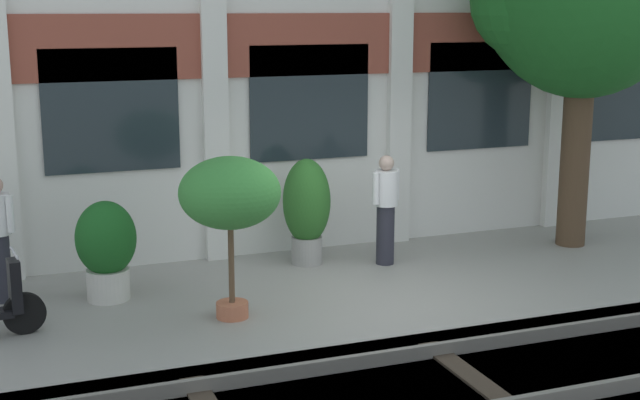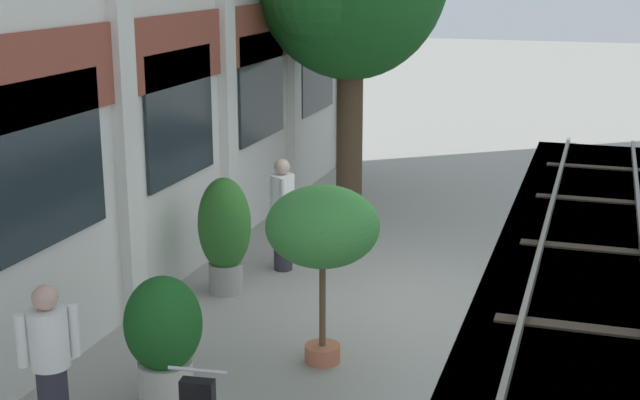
{
  "view_description": "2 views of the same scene",
  "coord_description": "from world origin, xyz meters",
  "px_view_note": "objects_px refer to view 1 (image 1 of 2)",
  "views": [
    {
      "loc": [
        -4.53,
        -9.77,
        3.65
      ],
      "look_at": [
        -0.08,
        2.02,
        0.9
      ],
      "focal_mm": 50.0,
      "sensor_mm": 36.0,
      "label": 1
    },
    {
      "loc": [
        -10.38,
        -2.6,
        4.19
      ],
      "look_at": [
        0.81,
        0.99,
        1.03
      ],
      "focal_mm": 50.0,
      "sensor_mm": 36.0,
      "label": 2
    }
  ],
  "objects_px": {
    "potted_plant_stone_basin": "(106,246)",
    "resident_by_doorway": "(386,206)",
    "potted_plant_tall_urn": "(230,196)",
    "potted_plant_glazed_jar": "(307,207)"
  },
  "relations": [
    {
      "from": "potted_plant_stone_basin",
      "to": "resident_by_doorway",
      "type": "height_order",
      "value": "resident_by_doorway"
    },
    {
      "from": "potted_plant_tall_urn",
      "to": "potted_plant_stone_basin",
      "type": "distance_m",
      "value": 1.94
    },
    {
      "from": "potted_plant_tall_urn",
      "to": "resident_by_doorway",
      "type": "bearing_deg",
      "value": 28.15
    },
    {
      "from": "potted_plant_tall_urn",
      "to": "potted_plant_glazed_jar",
      "type": "bearing_deg",
      "value": 48.7
    },
    {
      "from": "resident_by_doorway",
      "to": "potted_plant_glazed_jar",
      "type": "bearing_deg",
      "value": -134.93
    },
    {
      "from": "potted_plant_glazed_jar",
      "to": "resident_by_doorway",
      "type": "bearing_deg",
      "value": -21.19
    },
    {
      "from": "potted_plant_glazed_jar",
      "to": "potted_plant_stone_basin",
      "type": "relative_size",
      "value": 1.2
    },
    {
      "from": "potted_plant_stone_basin",
      "to": "potted_plant_tall_urn",
      "type": "bearing_deg",
      "value": -42.98
    },
    {
      "from": "potted_plant_tall_urn",
      "to": "potted_plant_stone_basin",
      "type": "bearing_deg",
      "value": 137.02
    },
    {
      "from": "potted_plant_stone_basin",
      "to": "resident_by_doorway",
      "type": "distance_m",
      "value": 3.97
    }
  ]
}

